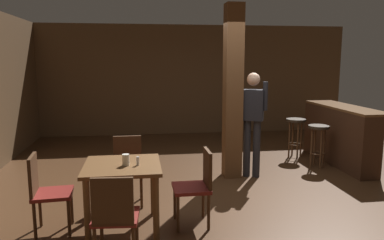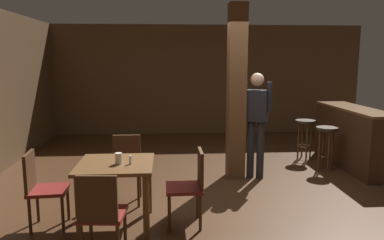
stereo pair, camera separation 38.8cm
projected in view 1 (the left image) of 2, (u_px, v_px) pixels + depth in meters
ground_plane at (241, 190)px, 5.59m from camera, size 10.80×10.80×0.00m
wall_back at (196, 80)px, 9.76m from camera, size 8.00×0.10×2.80m
pillar at (233, 93)px, 6.04m from camera, size 0.28×0.28×2.80m
dining_table at (123, 177)px, 4.24m from camera, size 0.85×0.85×0.76m
chair_north at (128, 166)px, 5.04m from camera, size 0.42×0.42×0.89m
chair_east at (198, 183)px, 4.35m from camera, size 0.42×0.42×0.89m
chair_south at (115, 214)px, 3.48m from camera, size 0.45×0.45×0.89m
chair_west at (45, 189)px, 4.14m from camera, size 0.45×0.45×0.89m
napkin_cup at (126, 160)px, 4.16m from camera, size 0.08×0.08×0.13m
salt_shaker at (138, 161)px, 4.17m from camera, size 0.03×0.03×0.10m
standing_person at (252, 117)px, 6.08m from camera, size 0.46×0.32×1.72m
bar_counter at (339, 135)px, 6.95m from camera, size 0.56×2.09×1.08m
bar_stool_near at (318, 136)px, 6.68m from camera, size 0.37×0.37×0.77m
bar_stool_mid at (296, 128)px, 7.38m from camera, size 0.38×0.38×0.77m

